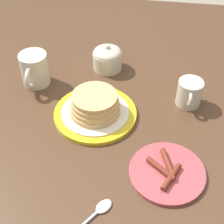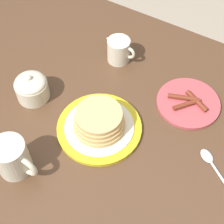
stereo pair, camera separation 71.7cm
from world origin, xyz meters
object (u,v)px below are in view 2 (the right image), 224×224
Objects in this scene: side_plate_bacon at (188,103)px; creamer_pitcher at (119,50)px; pancake_plate at (99,123)px; coffee_mug at (13,158)px; sugar_bowl at (32,87)px; spoon at (212,164)px.

side_plate_bacon is 0.28m from creamer_pitcher.
side_plate_bacon is at bearing 49.79° from pancake_plate.
sugar_bowl is at bearing 118.32° from coffee_mug.
pancake_plate is 2.45× the size of sugar_bowl.
sugar_bowl reaches higher than side_plate_bacon.
sugar_bowl is at bearing -173.97° from spoon.
spoon is (0.55, 0.06, -0.04)m from sugar_bowl.
side_plate_bacon reaches higher than spoon.
pancake_plate is at bearing 60.76° from coffee_mug.
creamer_pitcher reaches higher than spoon.
coffee_mug reaches higher than creamer_pitcher.
creamer_pitcher is 0.30m from sugar_bowl.
coffee_mug is at bearing -125.07° from side_plate_bacon.
sugar_bowl is at bearing -179.80° from pancake_plate.
spoon is (0.31, 0.06, -0.02)m from pancake_plate.
side_plate_bacon is (0.18, 0.21, -0.02)m from pancake_plate.
coffee_mug is 0.48m from creamer_pitcher.
creamer_pitcher is at bearing 168.85° from side_plate_bacon.
side_plate_bacon is at bearing 131.46° from spoon.
sugar_bowl is (-0.11, 0.21, -0.01)m from coffee_mug.
pancake_plate is at bearing -130.21° from side_plate_bacon.
creamer_pitcher is at bearing 109.36° from pancake_plate.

